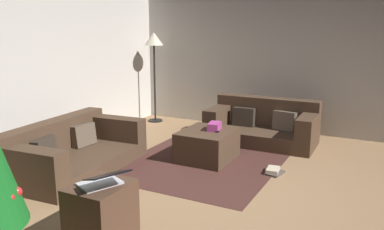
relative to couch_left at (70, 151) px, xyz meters
The scene contains 13 objects.
ground_plane 2.27m from the couch_left, 86.98° to the right, with size 6.40×6.40×0.00m, color #93704C.
rear_partition 1.39m from the couch_left, 82.40° to the left, with size 6.40×0.12×2.60m, color beige.
corner_partition 4.10m from the couch_left, 34.64° to the right, with size 0.12×6.40×2.60m, color beige.
couch_left is the anchor object (origin of this frame).
couch_right 3.01m from the couch_left, 38.28° to the right, with size 0.89×1.70×0.69m.
ottoman 1.85m from the couch_left, 51.23° to the right, with size 0.79×0.68×0.42m, color #473323.
gift_box 1.96m from the couch_left, 50.79° to the right, with size 0.26×0.15×0.11m, color #B23F8C.
tv_remote 1.94m from the couch_left, 52.89° to the right, with size 0.05×0.16×0.02m, color black.
side_table 1.96m from the couch_left, 128.50° to the right, with size 0.52×0.44×0.52m, color #4C3323.
laptop 2.05m from the couch_left, 128.08° to the right, with size 0.47×0.49×0.17m.
book_stack 2.65m from the couch_left, 66.49° to the right, with size 0.29×0.23×0.07m.
corner_lamp 3.07m from the couch_left, ahead, with size 0.36×0.36×1.72m.
area_rug 1.86m from the couch_left, 51.23° to the right, with size 2.60×2.00×0.01m, color #452621.
Camera 1 is at (-3.80, -1.44, 1.85)m, focal length 37.18 mm.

